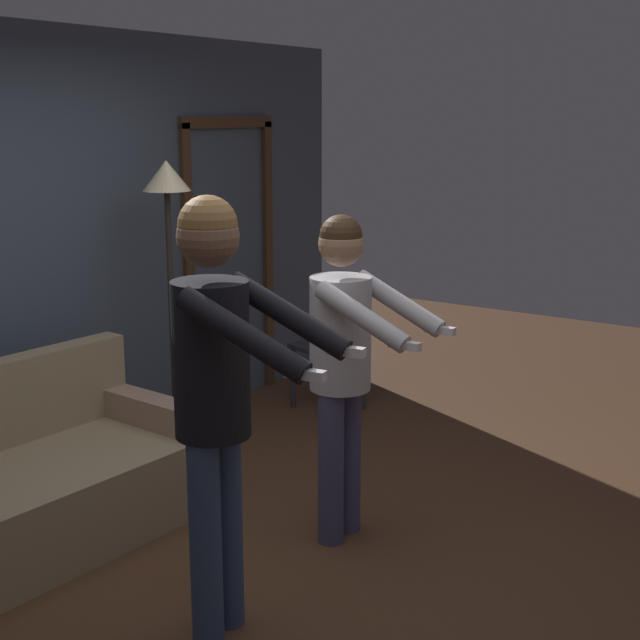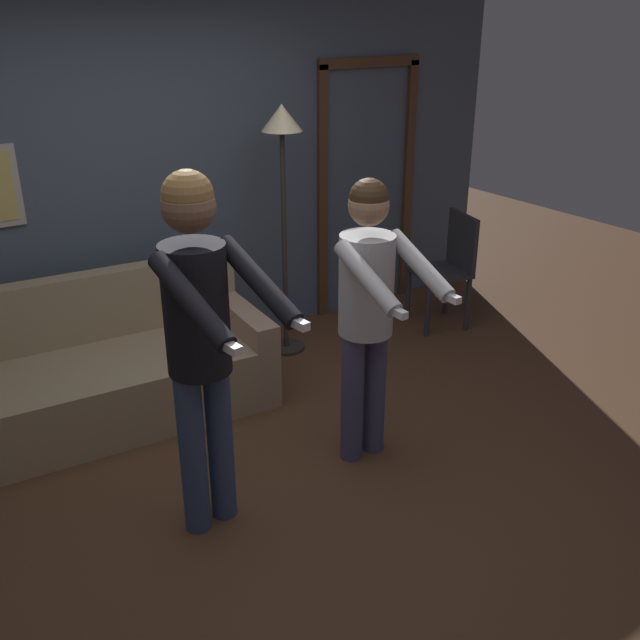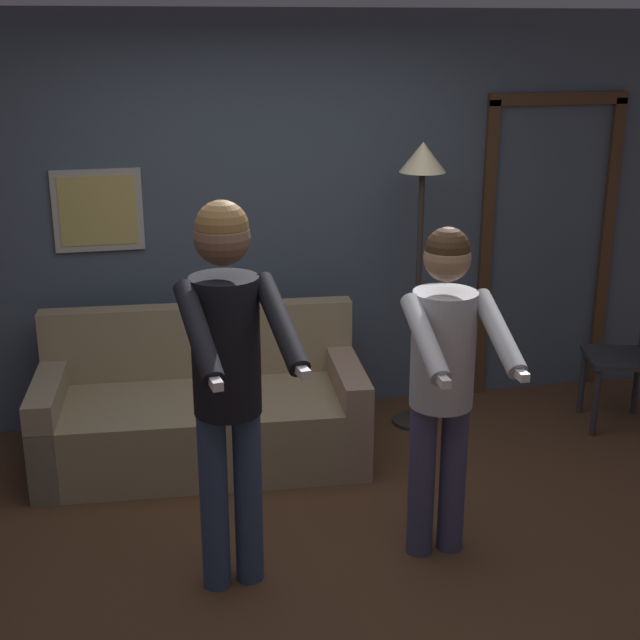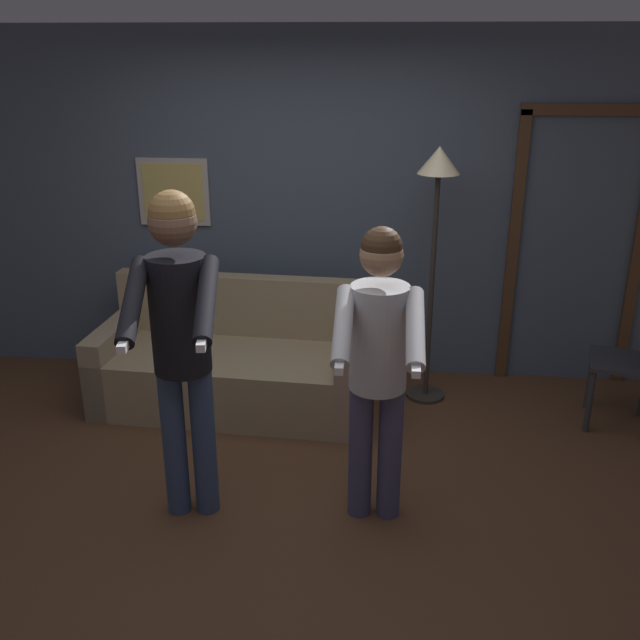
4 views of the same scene
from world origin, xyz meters
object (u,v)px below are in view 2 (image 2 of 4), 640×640
person_standing_left (200,324)px  person_standing_right (368,300)px  couch (116,374)px  dining_chair_distant (449,263)px  torchiere_lamp (283,159)px

person_standing_left → person_standing_right: person_standing_left is taller
couch → person_standing_left: size_ratio=1.08×
person_standing_right → couch: bearing=129.0°
couch → dining_chair_distant: dining_chair_distant is taller
torchiere_lamp → couch: bearing=-171.7°
person_standing_right → torchiere_lamp: bearing=76.1°
torchiere_lamp → dining_chair_distant: 1.69m
couch → torchiere_lamp: bearing=8.3°
couch → person_standing_right: 1.79m
torchiere_lamp → person_standing_left: bearing=-131.9°
person_standing_left → torchiere_lamp: bearing=48.1°
couch → person_standing_right: person_standing_right is taller
couch → torchiere_lamp: size_ratio=1.07×
torchiere_lamp → dining_chair_distant: torchiere_lamp is taller
person_standing_left → dining_chair_distant: (2.74, 1.21, -0.59)m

